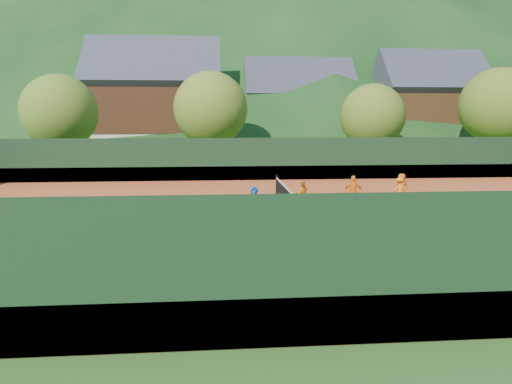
{
  "coord_description": "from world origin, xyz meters",
  "views": [
    {
      "loc": [
        -3.33,
        -20.15,
        4.39
      ],
      "look_at": [
        -1.69,
        0.0,
        1.11
      ],
      "focal_mm": 32.0,
      "sensor_mm": 36.0,
      "label": 1
    }
  ],
  "objects": [
    {
      "name": "tennis_ball_14",
      "position": [
        -8.08,
        -9.31,
        0.05
      ],
      "size": [
        0.07,
        0.07,
        0.07
      ],
      "primitive_type": "sphere",
      "color": "#C6D723",
      "rests_on": "clay_court"
    },
    {
      "name": "clay_court",
      "position": [
        0.0,
        0.0,
        0.01
      ],
      "size": [
        40.0,
        24.0,
        0.02
      ],
      "primitive_type": "cube",
      "color": "#CB5221",
      "rests_on": "ground"
    },
    {
      "name": "coach",
      "position": [
        -2.01,
        -3.1,
        0.92
      ],
      "size": [
        0.76,
        0.61,
        1.81
      ],
      "primitive_type": "imported",
      "rotation": [
        0.0,
        0.0,
        -0.31
      ],
      "color": "#164695",
      "rests_on": "clay_court"
    },
    {
      "name": "tennis_ball_5",
      "position": [
        -5.35,
        -5.84,
        0.05
      ],
      "size": [
        0.07,
        0.07,
        0.07
      ],
      "primitive_type": "sphere",
      "color": "#C6D723",
      "rests_on": "clay_court"
    },
    {
      "name": "tennis_ball_12",
      "position": [
        3.57,
        -3.04,
        0.05
      ],
      "size": [
        0.07,
        0.07,
        0.07
      ],
      "primitive_type": "sphere",
      "color": "#C6D723",
      "rests_on": "clay_court"
    },
    {
      "name": "tennis_ball_20",
      "position": [
        -7.71,
        -4.29,
        0.05
      ],
      "size": [
        0.07,
        0.07,
        0.07
      ],
      "primitive_type": "sphere",
      "color": "#C6D723",
      "rests_on": "clay_court"
    },
    {
      "name": "tennis_ball_21",
      "position": [
        -4.69,
        -4.85,
        0.05
      ],
      "size": [
        0.07,
        0.07,
        0.07
      ],
      "primitive_type": "sphere",
      "color": "#C6D723",
      "rests_on": "clay_court"
    },
    {
      "name": "tennis_ball_4",
      "position": [
        5.95,
        -4.64,
        0.05
      ],
      "size": [
        0.07,
        0.07,
        0.07
      ],
      "primitive_type": "sphere",
      "color": "#C6D723",
      "rests_on": "clay_court"
    },
    {
      "name": "mountain_far_right",
      "position": [
        90.0,
        150.0,
        47.5
      ],
      "size": [
        260.0,
        260.0,
        95.0
      ],
      "primitive_type": "cone",
      "color": "#133311",
      "rests_on": "ground"
    },
    {
      "name": "court_lines",
      "position": [
        0.0,
        0.0,
        0.02
      ],
      "size": [
        23.83,
        11.03,
        0.0
      ],
      "color": "silver",
      "rests_on": "clay_court"
    },
    {
      "name": "tennis_ball_27",
      "position": [
        4.39,
        -4.99,
        0.05
      ],
      "size": [
        0.07,
        0.07,
        0.07
      ],
      "primitive_type": "sphere",
      "color": "#C6D723",
      "rests_on": "clay_court"
    },
    {
      "name": "tennis_ball_22",
      "position": [
        -0.66,
        -4.54,
        0.05
      ],
      "size": [
        0.07,
        0.07,
        0.07
      ],
      "primitive_type": "sphere",
      "color": "#C6D723",
      "rests_on": "clay_court"
    },
    {
      "name": "tennis_ball_19",
      "position": [
        0.83,
        -5.43,
        0.05
      ],
      "size": [
        0.07,
        0.07,
        0.07
      ],
      "primitive_type": "sphere",
      "color": "#C6D723",
      "rests_on": "clay_court"
    },
    {
      "name": "student_d",
      "position": [
        6.21,
        3.03,
        0.66
      ],
      "size": [
        0.84,
        0.48,
        1.29
      ],
      "primitive_type": "imported",
      "rotation": [
        0.0,
        0.0,
        3.15
      ],
      "color": "orange",
      "rests_on": "clay_court"
    },
    {
      "name": "tree_b",
      "position": [
        -4.0,
        20.0,
        5.19
      ],
      "size": [
        6.4,
        6.4,
        8.4
      ],
      "color": "#412C1A",
      "rests_on": "ground"
    },
    {
      "name": "tennis_ball_18",
      "position": [
        -8.63,
        -1.65,
        0.05
      ],
      "size": [
        0.07,
        0.07,
        0.07
      ],
      "primitive_type": "sphere",
      "color": "#C6D723",
      "rests_on": "clay_court"
    },
    {
      "name": "tennis_ball_10",
      "position": [
        -1.68,
        -3.26,
        0.05
      ],
      "size": [
        0.07,
        0.07,
        0.07
      ],
      "primitive_type": "sphere",
      "color": "#C6D723",
      "rests_on": "clay_court"
    },
    {
      "name": "chalet_right",
      "position": [
        20.0,
        30.0,
        5.26
      ],
      "size": [
        11.5,
        8.82,
        11.91
      ],
      "color": "beige",
      "rests_on": "ground"
    },
    {
      "name": "tennis_ball_28",
      "position": [
        0.41,
        -1.66,
        0.05
      ],
      "size": [
        0.07,
        0.07,
        0.07
      ],
      "primitive_type": "sphere",
      "color": "#C6D723",
      "rests_on": "clay_court"
    },
    {
      "name": "tennis_ball_3",
      "position": [
        -7.5,
        -3.96,
        0.05
      ],
      "size": [
        0.07,
        0.07,
        0.07
      ],
      "primitive_type": "sphere",
      "color": "#C6D723",
      "rests_on": "clay_court"
    },
    {
      "name": "ball_hopper",
      "position": [
        -5.59,
        -4.08,
        0.77
      ],
      "size": [
        0.57,
        0.57,
        1.0
      ],
      "color": "black",
      "rests_on": "clay_court"
    },
    {
      "name": "tree_c",
      "position": [
        10.0,
        19.0,
        4.54
      ],
      "size": [
        5.6,
        5.6,
        7.35
      ],
      "color": "#3F2719",
      "rests_on": "ground"
    },
    {
      "name": "tennis_net",
      "position": [
        0.0,
        0.0,
        0.52
      ],
      "size": [
        0.1,
        12.07,
        1.1
      ],
      "color": "black",
      "rests_on": "clay_court"
    },
    {
      "name": "student_c",
      "position": [
        6.3,
        3.06,
        0.76
      ],
      "size": [
        0.74,
        0.5,
        1.48
      ],
      "primitive_type": "imported",
      "rotation": [
        0.0,
        0.0,
        3.18
      ],
      "color": "#D65313",
      "rests_on": "clay_court"
    },
    {
      "name": "tennis_ball_13",
      "position": [
        -4.17,
        -4.06,
        0.05
      ],
      "size": [
        0.07,
        0.07,
        0.07
      ],
      "primitive_type": "sphere",
      "color": "#C6D723",
      "rests_on": "clay_court"
    },
    {
      "name": "tennis_ball_6",
      "position": [
        -1.5,
        -6.59,
        0.05
      ],
      "size": [
        0.07,
        0.07,
        0.07
      ],
      "primitive_type": "sphere",
      "color": "#C6D723",
      "rests_on": "clay_court"
    },
    {
      "name": "ground",
      "position": [
        0.0,
        0.0,
        0.0
      ],
      "size": [
        400.0,
        400.0,
        0.0
      ],
      "primitive_type": "plane",
      "color": "#2B541A",
      "rests_on": "ground"
    },
    {
      "name": "student_a",
      "position": [
        0.8,
        2.09,
        0.67
      ],
      "size": [
        0.66,
        0.53,
        1.3
      ],
      "primitive_type": "imported",
      "rotation": [
        0.0,
        0.0,
        3.21
      ],
      "color": "orange",
      "rests_on": "clay_court"
    },
    {
      "name": "student_b",
      "position": [
        3.16,
        1.26,
        0.83
      ],
      "size": [
        1.01,
        0.57,
        1.62
      ],
      "primitive_type": "imported",
      "rotation": [
        0.0,
        0.0,
        2.95
      ],
      "color": "orange",
      "rests_on": "clay_court"
    },
    {
      "name": "tennis_ball_7",
      "position": [
        -6.2,
        -4.9,
        0.05
      ],
      "size": [
        0.07,
        0.07,
        0.07
      ],
      "primitive_type": "sphere",
      "color": "#C6D723",
      "rests_on": "clay_court"
    },
    {
      "name": "tennis_ball_9",
      "position": [
        -7.35,
        -5.61,
        0.05
      ],
      "size": [
        0.07,
        0.07,
        0.07
      ],
      "primitive_type": "sphere",
      "color": "#C6D723",
      "rests_on": "clay_court"
    },
    {
      "name": "tree_a",
      "position": [
        -16.0,
        18.0,
        4.87
      ],
      "size": [
        6.0,
        6.0,
        7.88
      ],
      "color": "#402719",
      "rests_on": "ground"
    },
    {
      "name": "tree_d",
      "position": [
        22.0,
        20.0,
        5.52
      ],
      "size": [
        6.8,
        6.8,
        8.93
      ],
      "color": "#412A1A",
      "rests_on": "ground"
    },
    {
      "name": "chalet_left",
      "position": [
        -10.0,
        30.0,
        5.65
      ],
      "size": [
        13.8,
        9.93,
        12.92
      ],
      "color": "beige",
      "rests_on": "ground"
    },
    {
      "name": "tennis_ball_8",
      "position": [
        1.35,
        -2.16,
        0.05
      ],
      "size": [
        0.07,
        0.07,
        0.07
      ],
      "primitive_type": "sphere",
      "color": "#C6D723",
      "rests_on": "clay_court"
    },
    {
      "name": "tennis_ball_29",
      "position": [
        1.71,
        -4.3,
        0.05
      ],
      "size": [
        0.07,
        0.07,
        0.07
      ],
      "primitive_type": "sphere",
      "color": "#C6D723",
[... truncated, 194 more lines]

